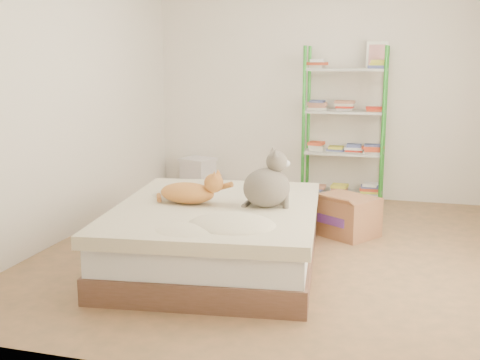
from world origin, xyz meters
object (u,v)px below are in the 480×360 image
(grey_cat, at_px, (267,179))
(white_bin, at_px, (198,175))
(bed, at_px, (217,235))
(cardboard_box, at_px, (346,216))
(orange_cat, at_px, (187,190))
(shelf_unit, at_px, (345,131))

(grey_cat, relative_size, white_bin, 0.98)
(bed, distance_m, cardboard_box, 1.39)
(cardboard_box, bearing_deg, bed, -95.08)
(cardboard_box, bearing_deg, white_bin, 179.77)
(orange_cat, xyz_separation_m, cardboard_box, (1.10, 1.09, -0.40))
(grey_cat, distance_m, white_bin, 2.72)
(grey_cat, bearing_deg, white_bin, 7.26)
(shelf_unit, distance_m, white_bin, 1.79)
(orange_cat, bearing_deg, bed, 1.61)
(grey_cat, relative_size, shelf_unit, 0.25)
(white_bin, bearing_deg, orange_cat, -71.98)
(bed, distance_m, white_bin, 2.54)
(grey_cat, distance_m, shelf_unit, 2.35)
(grey_cat, distance_m, cardboard_box, 1.26)
(shelf_unit, xyz_separation_m, white_bin, (-1.69, -0.03, -0.58))
(bed, height_order, white_bin, bed)
(grey_cat, height_order, white_bin, grey_cat)
(shelf_unit, relative_size, white_bin, 3.94)
(shelf_unit, bearing_deg, orange_cat, -111.40)
(bed, height_order, grey_cat, grey_cat)
(bed, xyz_separation_m, cardboard_box, (0.87, 1.08, -0.06))
(bed, distance_m, grey_cat, 0.59)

